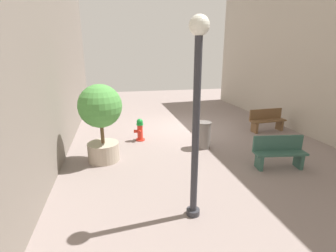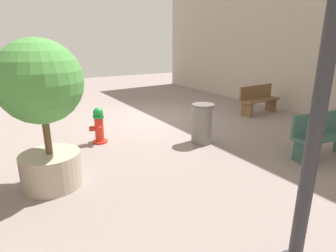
{
  "view_description": "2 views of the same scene",
  "coord_description": "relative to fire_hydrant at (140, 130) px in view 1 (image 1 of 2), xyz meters",
  "views": [
    {
      "loc": [
        3.0,
        10.38,
        3.26
      ],
      "look_at": [
        1.14,
        1.98,
        0.72
      ],
      "focal_mm": 26.46,
      "sensor_mm": 36.0,
      "label": 1
    },
    {
      "loc": [
        3.89,
        7.47,
        2.32
      ],
      "look_at": [
        0.86,
        2.42,
        0.53
      ],
      "focal_mm": 29.33,
      "sensor_mm": 36.0,
      "label": 2
    }
  ],
  "objects": [
    {
      "name": "planter_tree",
      "position": [
        1.32,
        1.63,
        1.03
      ],
      "size": [
        1.3,
        1.3,
        2.4
      ],
      "color": "tan",
      "rests_on": "ground_plane"
    },
    {
      "name": "building_facade_right",
      "position": [
        2.91,
        1.44,
        3.75
      ],
      "size": [
        0.7,
        18.0,
        8.36
      ],
      "primitive_type": "cube",
      "color": "slate",
      "rests_on": "ground_plane"
    },
    {
      "name": "fire_hydrant",
      "position": [
        0.0,
        0.0,
        0.0
      ],
      "size": [
        0.42,
        0.44,
        0.87
      ],
      "color": "red",
      "rests_on": "ground_plane"
    },
    {
      "name": "trash_bin",
      "position": [
        -2.13,
        1.26,
        0.04
      ],
      "size": [
        0.53,
        0.53,
        0.95
      ],
      "color": "slate",
      "rests_on": "ground_plane"
    },
    {
      "name": "bench_near",
      "position": [
        -5.51,
        -0.04,
        0.06
      ],
      "size": [
        1.61,
        0.54,
        0.95
      ],
      "color": "brown",
      "rests_on": "ground_plane"
    },
    {
      "name": "street_lamp",
      "position": [
        -0.57,
        4.87,
        1.99
      ],
      "size": [
        0.36,
        0.36,
        3.9
      ],
      "color": "#2D2D33",
      "rests_on": "ground_plane"
    },
    {
      "name": "bench_far",
      "position": [
        -3.72,
        3.26,
        0.05
      ],
      "size": [
        1.55,
        0.66,
        0.95
      ],
      "color": "#33594C",
      "rests_on": "ground_plane"
    },
    {
      "name": "ground_plane",
      "position": [
        -2.09,
        -1.26,
        -0.43
      ],
      "size": [
        23.4,
        23.4,
        0.0
      ],
      "primitive_type": "plane",
      "color": "gray"
    }
  ]
}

